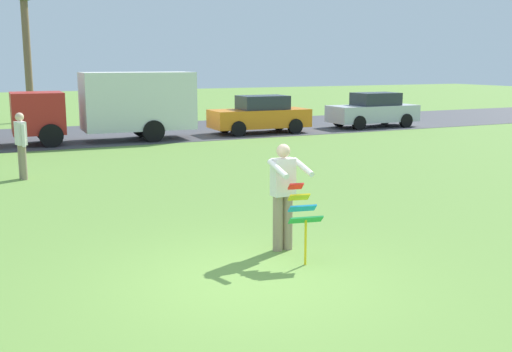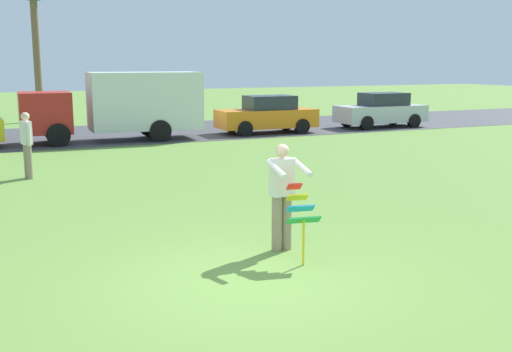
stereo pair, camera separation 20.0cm
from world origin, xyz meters
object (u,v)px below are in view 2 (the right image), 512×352
Objects in this scene: kite_held at (300,211)px; parked_car_silver at (381,111)px; parked_car_orange at (267,115)px; parked_truck_red_cab at (123,104)px; person_kite_flyer at (282,193)px; person_walker_near at (27,143)px.

kite_held is 20.39m from parked_car_silver.
parked_car_orange and parked_car_silver have the same top height.
kite_held is at bearing -93.08° from parked_truck_red_cab.
person_kite_flyer is 1.00× the size of person_walker_near.
parked_car_orange is at bearing -179.99° from parked_car_silver.
parked_truck_red_cab is 1.61× the size of parked_car_silver.
person_kite_flyer is 0.66m from kite_held.
parked_car_silver is (5.89, 0.00, 0.00)m from parked_car_orange.
person_walker_near is at bearing -156.88° from parked_car_silver.
person_kite_flyer reaches higher than parked_car_orange.
person_walker_near is (-10.17, -6.85, 0.16)m from parked_car_orange.
person_walker_near is at bearing 111.07° from person_kite_flyer.
kite_held is at bearing -70.40° from person_walker_near.
parked_truck_red_cab reaches higher than parked_car_silver.
parked_car_orange is at bearing 33.98° from person_walker_near.
parked_car_silver is at bearing 50.89° from kite_held.
parked_truck_red_cab reaches higher than kite_held.
parked_truck_red_cab is at bearing 179.98° from parked_car_orange.
parked_car_orange is 2.46× the size of person_walker_near.
person_kite_flyer is 16.70m from parked_car_orange.
parked_car_orange is (6.96, 15.18, -0.18)m from person_kite_flyer.
parked_car_orange is at bearing 66.21° from kite_held.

